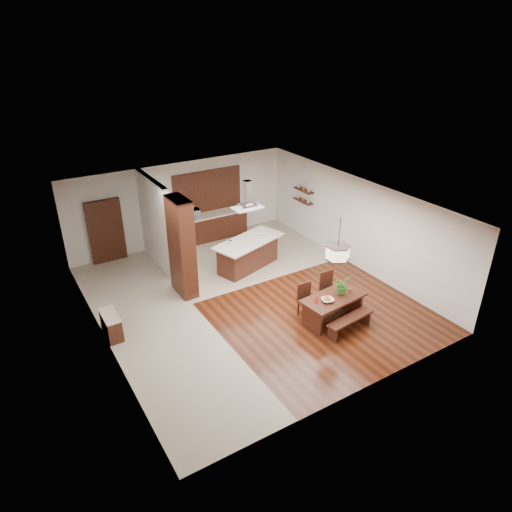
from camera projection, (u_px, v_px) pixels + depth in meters
room_shell at (246, 232)px, 12.19m from camera, size 9.00×9.04×2.92m
tile_hallway at (156, 326)px, 11.83m from camera, size 2.50×9.00×0.01m
tile_kitchen at (241, 254)px, 15.61m from camera, size 5.50×4.00×0.01m
soffit_band at (246, 203)px, 11.82m from camera, size 8.00×9.00×0.02m
partition_pier at (182, 247)px, 12.73m from camera, size 0.45×1.00×2.90m
partition_stub at (155, 223)px, 14.33m from camera, size 0.18×2.40×2.90m
hallway_console at (111, 325)px, 11.35m from camera, size 0.37×0.88×0.63m
hallway_doorway at (106, 231)px, 14.74m from camera, size 1.10×0.20×2.10m
rear_counter at (212, 226)px, 16.57m from camera, size 2.60×0.62×0.95m
kitchen_window at (207, 191)px, 16.20m from camera, size 2.60×0.08×1.50m
shelf_lower at (303, 201)px, 16.28m from camera, size 0.26×0.90×0.04m
shelf_upper at (304, 190)px, 16.10m from camera, size 0.26×0.90×0.04m
dining_table at (333, 303)px, 11.88m from camera, size 1.78×1.02×0.71m
dining_bench at (350, 324)px, 11.59m from camera, size 1.46×0.47×0.40m
dining_chair_left at (307, 301)px, 12.04m from camera, size 0.45×0.45×0.94m
dining_chair_right at (330, 290)px, 12.49m from camera, size 0.46×0.46×1.02m
pendant_lantern at (339, 243)px, 11.11m from camera, size 0.64×0.64×1.31m
foliage_plant at (341, 285)px, 11.85m from camera, size 0.56×0.53×0.49m
fruit_bowl at (327, 300)px, 11.59m from camera, size 0.38×0.38×0.08m
napkin_cone at (316, 299)px, 11.53m from camera, size 0.17×0.17×0.20m
gold_ornament at (350, 290)px, 12.02m from camera, size 0.07×0.07×0.09m
kitchen_island at (248, 253)px, 14.53m from camera, size 2.57×1.70×0.98m
range_hood at (248, 195)px, 13.65m from camera, size 0.90×0.55×0.87m
island_cup at (262, 237)px, 14.40m from camera, size 0.12×0.12×0.09m
microwave at (191, 214)px, 15.91m from camera, size 0.64×0.48×0.33m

